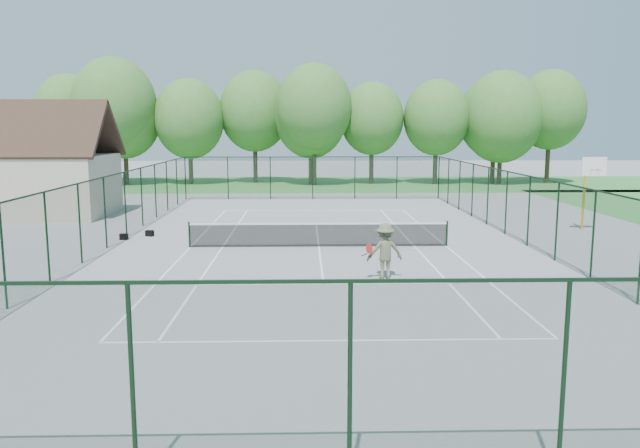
% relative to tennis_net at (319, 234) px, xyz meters
% --- Properties ---
extents(ground, '(140.00, 140.00, 0.00)m').
position_rel_tennis_net_xyz_m(ground, '(0.00, 0.00, -0.58)').
color(ground, gray).
rests_on(ground, ground).
extents(grass_far, '(80.00, 16.00, 0.01)m').
position_rel_tennis_net_xyz_m(grass_far, '(0.00, 30.00, -0.57)').
color(grass_far, '#3E883A').
rests_on(grass_far, ground).
extents(court_lines, '(11.05, 23.85, 0.01)m').
position_rel_tennis_net_xyz_m(court_lines, '(0.00, 0.00, -0.57)').
color(court_lines, white).
rests_on(court_lines, ground).
extents(tennis_net, '(11.08, 0.08, 1.10)m').
position_rel_tennis_net_xyz_m(tennis_net, '(0.00, 0.00, 0.00)').
color(tennis_net, black).
rests_on(tennis_net, ground).
extents(fence_enclosure, '(18.05, 36.05, 3.02)m').
position_rel_tennis_net_xyz_m(fence_enclosure, '(0.00, 0.00, 0.98)').
color(fence_enclosure, '#1D3C27').
rests_on(fence_enclosure, ground).
extents(utility_building, '(8.60, 6.27, 6.63)m').
position_rel_tennis_net_xyz_m(utility_building, '(-16.00, 10.00, 2.54)').
color(utility_building, '#C1B79C').
rests_on(utility_building, ground).
extents(tree_line_far, '(39.40, 6.40, 9.70)m').
position_rel_tennis_net_xyz_m(tree_line_far, '(0.00, 30.00, 5.42)').
color(tree_line_far, '#473522').
rests_on(tree_line_far, ground).
extents(basketball_goal, '(1.20, 1.43, 3.65)m').
position_rel_tennis_net_xyz_m(basketball_goal, '(13.37, 3.92, 1.99)').
color(basketball_goal, gold).
rests_on(basketball_goal, ground).
extents(sports_bag_a, '(0.36, 0.22, 0.28)m').
position_rel_tennis_net_xyz_m(sports_bag_a, '(-8.83, 1.93, -0.43)').
color(sports_bag_a, black).
rests_on(sports_bag_a, ground).
extents(sports_bag_b, '(0.41, 0.33, 0.28)m').
position_rel_tennis_net_xyz_m(sports_bag_b, '(-7.88, 2.83, -0.44)').
color(sports_bag_b, black).
rests_on(sports_bag_b, ground).
extents(tennis_player, '(1.95, 0.92, 1.89)m').
position_rel_tennis_net_xyz_m(tennis_player, '(2.09, -5.69, 0.37)').
color(tennis_player, '#5A5F43').
rests_on(tennis_player, ground).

